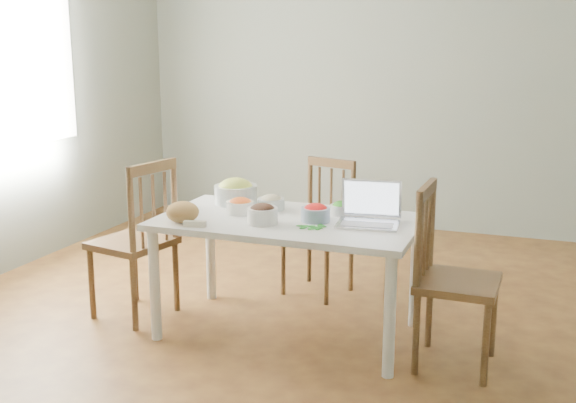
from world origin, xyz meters
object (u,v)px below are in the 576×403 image
(dining_table, at_px, (288,276))
(bowl_squash, at_px, (236,191))
(bread_boule, at_px, (183,212))
(chair_right, at_px, (458,278))
(chair_left, at_px, (132,239))
(chair_far, at_px, (318,229))
(laptop, at_px, (368,205))

(dining_table, bearing_deg, bowl_squash, 150.28)
(bread_boule, relative_size, bowl_squash, 0.69)
(chair_right, bearing_deg, chair_left, 90.48)
(bread_boule, bearing_deg, chair_right, 6.95)
(chair_far, bearing_deg, chair_right, -23.98)
(bowl_squash, bearing_deg, chair_far, 49.04)
(dining_table, bearing_deg, bread_boule, -151.78)
(dining_table, bearing_deg, chair_far, 93.92)
(chair_far, relative_size, chair_right, 0.93)
(bread_boule, distance_m, laptop, 1.02)
(chair_left, height_order, bowl_squash, chair_left)
(bowl_squash, bearing_deg, chair_right, -13.84)
(dining_table, distance_m, chair_left, 1.00)
(laptop, bearing_deg, dining_table, 175.06)
(chair_far, relative_size, chair_left, 0.91)
(dining_table, xyz_separation_m, chair_right, (0.97, -0.10, 0.14))
(chair_far, bearing_deg, bread_boule, -101.76)
(bowl_squash, height_order, laptop, laptop)
(dining_table, xyz_separation_m, chair_left, (-0.98, -0.07, 0.15))
(bread_boule, bearing_deg, chair_left, 156.09)
(bread_boule, height_order, bowl_squash, bowl_squash)
(chair_left, bearing_deg, bowl_squash, 131.70)
(chair_left, relative_size, bowl_squash, 3.71)
(dining_table, xyz_separation_m, bowl_squash, (-0.44, 0.25, 0.42))
(bread_boule, relative_size, laptop, 0.55)
(chair_far, relative_size, bowl_squash, 3.39)
(dining_table, bearing_deg, chair_left, -175.91)
(chair_left, bearing_deg, dining_table, 105.66)
(laptop, bearing_deg, chair_far, 120.24)
(dining_table, relative_size, chair_right, 1.53)
(dining_table, xyz_separation_m, chair_far, (-0.05, 0.70, 0.10))
(chair_far, distance_m, bowl_squash, 0.67)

